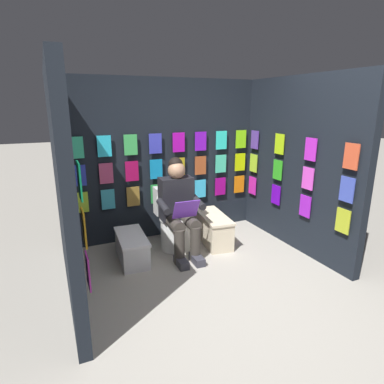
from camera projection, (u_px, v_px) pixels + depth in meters
ground_plane at (246, 314)px, 2.88m from camera, size 30.00×30.00×0.00m
display_wall_back at (166, 160)px, 4.42m from camera, size 2.74×0.14×2.14m
display_wall_left at (298, 165)px, 4.03m from camera, size 0.14×2.03×2.14m
display_wall_right at (63, 188)px, 2.95m from camera, size 0.14×2.03×2.14m
toilet at (174, 222)px, 4.16m from camera, size 0.41×0.56×0.77m
person_reading at (179, 207)px, 3.89m from camera, size 0.53×0.69×1.19m
comic_longbox_near at (213, 228)px, 4.32m from camera, size 0.41×0.80×0.38m
comic_longbox_far at (132, 248)px, 3.83m from camera, size 0.36×0.71×0.32m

